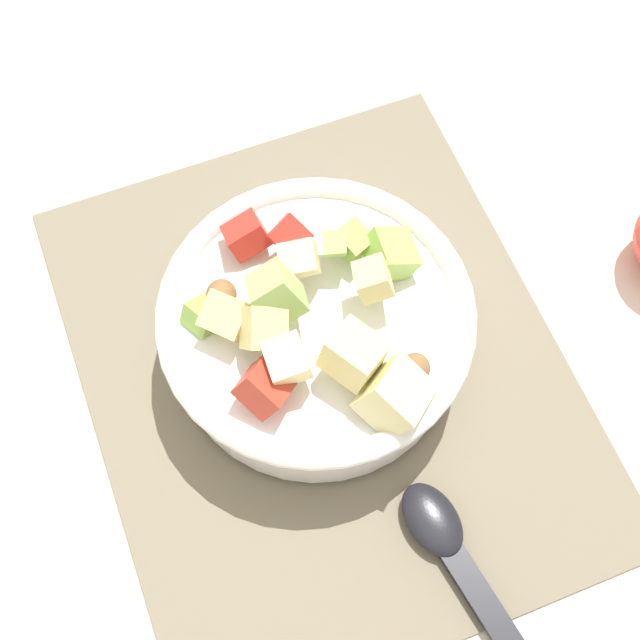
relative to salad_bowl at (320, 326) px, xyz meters
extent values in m
plane|color=silver|center=(0.02, 0.00, -0.05)|extent=(2.40, 2.40, 0.00)
cube|color=#756B56|center=(0.02, 0.00, -0.04)|extent=(0.43, 0.35, 0.01)
cylinder|color=white|center=(0.00, 0.00, -0.01)|extent=(0.21, 0.21, 0.06)
torus|color=white|center=(0.00, 0.00, 0.02)|extent=(0.23, 0.23, 0.02)
cube|color=#BC3828|center=(0.04, -0.06, 0.04)|extent=(0.04, 0.05, 0.04)
cube|color=#E5D684|center=(0.01, -0.04, 0.05)|extent=(0.04, 0.04, 0.04)
cube|color=red|center=(-0.05, 0.00, 0.05)|extent=(0.04, 0.03, 0.03)
sphere|color=brown|center=(-0.03, -0.06, 0.03)|extent=(0.04, 0.03, 0.03)
sphere|color=brown|center=(0.06, 0.04, 0.03)|extent=(0.03, 0.03, 0.03)
cube|color=#8CB74C|center=(-0.04, 0.04, 0.04)|extent=(0.03, 0.03, 0.02)
cube|color=red|center=(-0.07, -0.03, 0.03)|extent=(0.03, 0.03, 0.03)
cube|color=#E5D684|center=(0.05, 0.01, 0.05)|extent=(0.05, 0.05, 0.04)
cube|color=#8CB74C|center=(-0.03, -0.08, 0.02)|extent=(0.03, 0.04, 0.03)
cube|color=#E5D684|center=(0.00, 0.04, 0.05)|extent=(0.03, 0.03, 0.03)
cube|color=#A3CC6B|center=(-0.01, -0.03, 0.06)|extent=(0.04, 0.04, 0.05)
cube|color=#A3CC6B|center=(-0.04, 0.03, 0.04)|extent=(0.03, 0.02, 0.03)
cube|color=#9EC656|center=(-0.02, 0.06, 0.04)|extent=(0.03, 0.04, 0.03)
cube|color=beige|center=(-0.03, 0.00, 0.04)|extent=(0.03, 0.03, 0.03)
cube|color=beige|center=(0.08, 0.02, 0.03)|extent=(0.06, 0.06, 0.05)
cube|color=beige|center=(0.03, -0.04, 0.04)|extent=(0.03, 0.03, 0.03)
cube|color=#E5D684|center=(-0.01, -0.06, 0.04)|extent=(0.04, 0.05, 0.03)
ellipsoid|color=black|center=(0.15, 0.02, -0.03)|extent=(0.06, 0.04, 0.01)
camera|label=1|loc=(0.26, -0.10, 0.59)|focal=50.82mm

